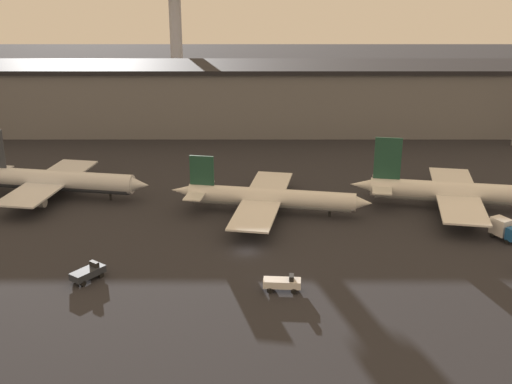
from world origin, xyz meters
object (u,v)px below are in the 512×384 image
object	(u,v)px
airplane_0	(55,181)
airplane_2	(464,193)
service_vehicle_2	(504,229)
service_vehicle_0	(283,283)
service_vehicle_3	(88,273)
airplane_1	(268,198)
control_tower	(176,24)

from	to	relation	value
airplane_0	airplane_2	distance (m)	84.98
airplane_2	service_vehicle_2	bearing A→B (deg)	-69.67
service_vehicle_2	service_vehicle_0	bearing A→B (deg)	-93.08
airplane_0	service_vehicle_0	bearing A→B (deg)	-31.72
airplane_2	airplane_0	bearing A→B (deg)	-174.94
service_vehicle_0	service_vehicle_3	xyz separation A→B (m)	(-30.40, 3.50, -0.01)
airplane_1	service_vehicle_2	distance (m)	44.15
airplane_1	airplane_2	size ratio (longest dim) A/B	0.88
service_vehicle_2	service_vehicle_3	size ratio (longest dim) A/B	0.99
airplane_0	service_vehicle_0	world-z (taller)	airplane_0
service_vehicle_2	control_tower	distance (m)	153.08
service_vehicle_3	airplane_2	bearing A→B (deg)	-28.89
airplane_1	service_vehicle_3	world-z (taller)	airplane_1
service_vehicle_2	service_vehicle_3	world-z (taller)	service_vehicle_2
service_vehicle_0	service_vehicle_2	bearing A→B (deg)	29.69
airplane_1	control_tower	size ratio (longest dim) A/B	0.89
airplane_2	service_vehicle_0	bearing A→B (deg)	-127.63
airplane_2	service_vehicle_2	size ratio (longest dim) A/B	7.94
service_vehicle_0	service_vehicle_2	xyz separation A→B (m)	(40.59, 19.29, 0.79)
service_vehicle_0	service_vehicle_2	world-z (taller)	service_vehicle_2
airplane_0	airplane_2	bearing A→B (deg)	5.06
airplane_1	service_vehicle_0	distance (m)	32.45
service_vehicle_0	control_tower	xyz separation A→B (m)	(-33.13, 151.26, 24.89)
airplane_2	service_vehicle_0	distance (m)	51.21
airplane_2	service_vehicle_0	size ratio (longest dim) A/B	7.87
airplane_1	service_vehicle_2	world-z (taller)	airplane_1
service_vehicle_3	airplane_1	bearing A→B (deg)	-8.22
service_vehicle_2	airplane_0	bearing A→B (deg)	-133.00
airplane_0	airplane_1	xyz separation A→B (m)	(45.22, -9.52, -0.44)
service_vehicle_2	airplane_2	bearing A→B (deg)	161.72
airplane_0	service_vehicle_0	size ratio (longest dim) A/B	7.13
airplane_1	service_vehicle_2	xyz separation A→B (m)	(42.16, -13.07, -1.08)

